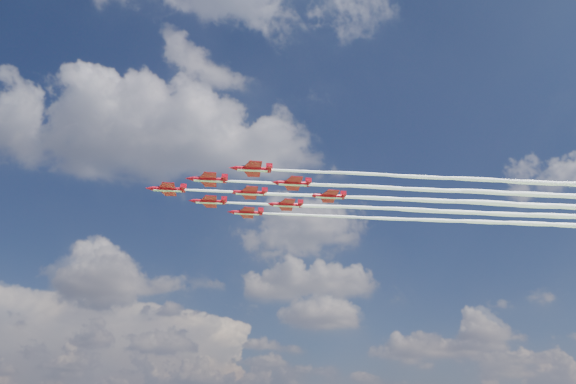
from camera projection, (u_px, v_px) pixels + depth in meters
name	position (u px, v px, depth m)	size (l,w,h in m)	color
jet_lead	(428.00, 201.00, 138.22)	(132.68, 8.00, 2.34)	#AD0919
jet_row2_port	(477.00, 192.00, 133.07)	(132.68, 8.00, 2.34)	#AD0919
jet_row2_starb	(455.00, 212.00, 145.37)	(132.68, 8.00, 2.34)	#AD0919
jet_row3_port	(529.00, 182.00, 127.91)	(132.68, 8.00, 2.34)	#AD0919
jet_row3_centre	(502.00, 204.00, 140.22)	(132.68, 8.00, 2.34)	#AD0919
jet_row3_starb	(479.00, 222.00, 152.53)	(132.68, 8.00, 2.34)	#AD0919
jet_row4_port	(553.00, 195.00, 135.07)	(132.68, 8.00, 2.34)	#AD0919
jet_row4_starb	(525.00, 215.00, 147.37)	(132.68, 8.00, 2.34)	#AD0919
jet_tail	(574.00, 207.00, 142.22)	(132.68, 8.00, 2.34)	#AD0919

